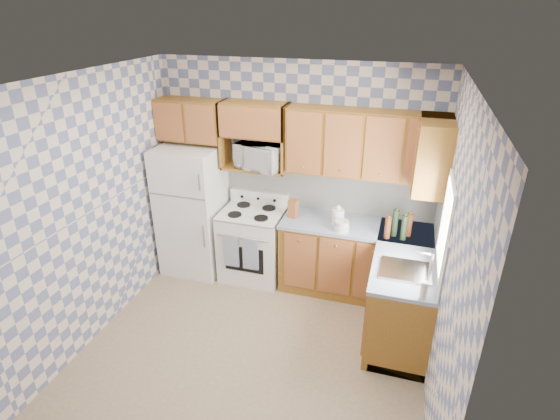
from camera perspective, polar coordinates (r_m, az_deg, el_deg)
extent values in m
plane|color=#79654A|center=(4.79, -3.32, -17.39)|extent=(3.40, 3.40, 0.00)
cube|color=slate|center=(5.39, 2.11, 4.72)|extent=(3.40, 0.02, 2.70)
cube|color=slate|center=(3.82, 21.05, -6.31)|extent=(0.02, 3.20, 2.70)
cube|color=white|center=(5.36, 6.20, 2.73)|extent=(2.60, 0.02, 0.56)
cube|color=white|center=(4.59, 20.23, -2.84)|extent=(0.02, 1.60, 0.56)
cube|color=silver|center=(5.73, -11.31, -0.03)|extent=(0.75, 0.70, 1.68)
cube|color=silver|center=(5.62, -3.54, -4.53)|extent=(0.76, 0.65, 0.90)
cube|color=silver|center=(5.41, -3.67, -0.35)|extent=(0.76, 0.65, 0.02)
cube|color=silver|center=(5.61, -2.73, 1.69)|extent=(0.76, 0.08, 0.17)
cube|color=navy|center=(5.36, -6.41, -5.36)|extent=(0.20, 0.02, 0.42)
cube|color=navy|center=(5.28, -3.88, -5.78)|extent=(0.20, 0.02, 0.42)
cube|color=brown|center=(5.39, 9.68, -6.42)|extent=(1.75, 0.60, 0.88)
cube|color=brown|center=(4.96, 15.54, -10.21)|extent=(0.60, 1.60, 0.88)
cube|color=slate|center=(5.17, 10.03, -2.10)|extent=(1.77, 0.63, 0.04)
cube|color=slate|center=(4.71, 16.12, -5.63)|extent=(0.63, 1.60, 0.04)
cube|color=brown|center=(4.94, 11.08, 8.46)|extent=(1.75, 0.33, 0.74)
cube|color=brown|center=(5.52, -11.57, 11.46)|extent=(0.82, 0.33, 0.50)
cube|color=brown|center=(4.75, 19.38, 6.81)|extent=(0.33, 0.70, 0.74)
cube|color=brown|center=(5.35, -3.23, 5.49)|extent=(0.80, 0.33, 0.03)
imported|color=silver|center=(5.25, -2.54, 7.07)|extent=(0.63, 0.50, 0.31)
cube|color=#B7B7BC|center=(4.40, 16.05, -7.62)|extent=(0.48, 0.40, 0.03)
cube|color=white|center=(4.17, 20.80, -1.97)|extent=(0.02, 0.66, 0.86)
cylinder|color=black|center=(4.94, 14.79, -1.64)|extent=(0.07, 0.07, 0.31)
cylinder|color=black|center=(4.90, 15.90, -2.20)|extent=(0.07, 0.07, 0.29)
cylinder|color=#532812|center=(4.99, 16.50, -1.87)|extent=(0.07, 0.07, 0.27)
cylinder|color=#532812|center=(4.89, 13.88, -2.27)|extent=(0.07, 0.07, 0.24)
cube|color=brown|center=(5.21, 1.73, 0.19)|extent=(0.12, 0.12, 0.22)
cylinder|color=silver|center=(5.11, 7.58, -0.85)|extent=(0.14, 0.14, 0.18)
cylinder|color=beige|center=(4.03, 18.27, -9.92)|extent=(0.06, 0.06, 0.17)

